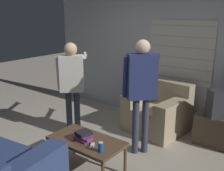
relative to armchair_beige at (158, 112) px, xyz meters
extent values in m
plane|color=#B2A893|center=(-0.26, -1.49, -0.34)|extent=(16.00, 16.00, 0.00)
cube|color=#ADB2B7|center=(-0.26, 0.54, 0.94)|extent=(5.20, 0.06, 2.55)
cube|color=beige|center=(0.13, 0.50, 1.02)|extent=(1.21, 0.02, 1.13)
cube|color=gray|center=(0.13, 0.48, 0.55)|extent=(1.18, 0.00, 0.01)
cube|color=gray|center=(0.13, 0.48, 0.74)|extent=(1.18, 0.00, 0.01)
cube|color=gray|center=(0.13, 0.48, 0.93)|extent=(1.18, 0.00, 0.01)
cube|color=gray|center=(0.13, 0.48, 1.12)|extent=(1.18, 0.00, 0.01)
cube|color=gray|center=(0.13, 0.48, 1.31)|extent=(1.18, 0.00, 0.01)
cube|color=gray|center=(0.13, 0.48, 1.49)|extent=(1.18, 0.00, 0.01)
cube|color=navy|center=(-0.01, -2.71, 0.25)|extent=(0.36, 0.97, 0.22)
cube|color=tan|center=(-0.01, -0.05, -0.12)|extent=(1.06, 1.00, 0.45)
cube|color=tan|center=(0.04, 0.29, 0.32)|extent=(0.96, 0.33, 0.42)
cube|color=tan|center=(0.34, -0.10, 0.21)|extent=(0.36, 0.90, 0.20)
cube|color=tan|center=(-0.36, 0.00, 0.21)|extent=(0.36, 0.90, 0.20)
cube|color=brown|center=(-0.15, -1.72, 0.10)|extent=(1.00, 0.54, 0.04)
cylinder|color=brown|center=(-0.61, -1.49, -0.13)|extent=(0.04, 0.04, 0.42)
cylinder|color=brown|center=(0.31, -1.49, -0.13)|extent=(0.04, 0.04, 0.42)
cylinder|color=brown|center=(-0.61, -1.95, -0.13)|extent=(0.04, 0.04, 0.42)
cube|color=#4C3D2D|center=(1.12, 0.10, -0.09)|extent=(0.85, 0.46, 0.50)
cube|color=navy|center=(1.04, 0.17, 0.38)|extent=(0.37, 0.40, 0.36)
cylinder|color=#33384C|center=(-1.10, -1.12, 0.06)|extent=(0.10, 0.10, 0.80)
cylinder|color=#33384C|center=(-1.00, -1.03, 0.06)|extent=(0.10, 0.10, 0.80)
cube|color=beige|center=(-1.05, -1.07, 0.76)|extent=(0.42, 0.40, 0.60)
sphere|color=tan|center=(-1.05, -1.07, 1.15)|extent=(0.21, 0.21, 0.21)
cylinder|color=beige|center=(-1.24, -1.18, 0.75)|extent=(0.15, 0.16, 0.57)
cylinder|color=beige|center=(-1.08, -0.72, 0.99)|extent=(0.43, 0.48, 0.14)
cube|color=white|center=(-1.26, -0.51, 0.96)|extent=(0.06, 0.06, 0.13)
cylinder|color=#33384C|center=(0.11, -0.93, 0.09)|extent=(0.10, 0.10, 0.86)
cylinder|color=#33384C|center=(0.21, -0.82, 0.09)|extent=(0.10, 0.10, 0.86)
cube|color=navy|center=(0.16, -0.88, 0.85)|extent=(0.43, 0.44, 0.65)
sphere|color=beige|center=(0.16, -0.88, 1.26)|extent=(0.21, 0.21, 0.21)
cylinder|color=navy|center=(-0.03, -1.01, 0.84)|extent=(0.17, 0.16, 0.62)
cylinder|color=navy|center=(0.09, -0.50, 1.10)|extent=(0.50, 0.47, 0.15)
cube|color=black|center=(-0.13, -0.29, 1.06)|extent=(0.06, 0.06, 0.13)
cube|color=#75387F|center=(-0.18, -1.76, 0.13)|extent=(0.21, 0.16, 0.03)
cube|color=#75387F|center=(-0.16, -1.77, 0.17)|extent=(0.23, 0.15, 0.03)
cube|color=#75387F|center=(-0.18, -1.74, 0.19)|extent=(0.18, 0.17, 0.03)
cube|color=black|center=(-0.16, -1.76, 0.23)|extent=(0.21, 0.21, 0.04)
cylinder|color=#194C9E|center=(0.20, -1.84, 0.18)|extent=(0.07, 0.07, 0.12)
cylinder|color=silver|center=(0.20, -1.84, 0.24)|extent=(0.06, 0.06, 0.00)
cube|color=white|center=(0.03, -1.81, 0.13)|extent=(0.09, 0.13, 0.02)
camera|label=1|loc=(1.98, -3.98, 1.73)|focal=42.00mm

